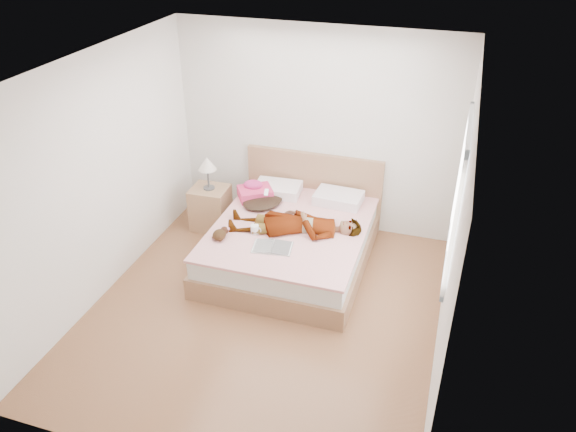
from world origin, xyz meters
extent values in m
plane|color=#532D1A|center=(0.00, 0.00, 0.00)|extent=(4.00, 4.00, 0.00)
imported|color=silver|center=(0.07, 0.91, 0.62)|extent=(1.62, 0.88, 0.21)
ellipsoid|color=black|center=(-0.50, 1.36, 0.55)|extent=(0.60, 0.67, 0.08)
cube|color=silver|center=(-0.43, 1.31, 0.70)|extent=(0.07, 0.11, 0.05)
plane|color=white|center=(0.00, 0.00, 2.60)|extent=(4.00, 4.00, 0.00)
plane|color=silver|center=(0.00, 2.00, 1.30)|extent=(3.60, 0.00, 3.60)
plane|color=white|center=(0.00, -2.00, 1.30)|extent=(3.60, 0.00, 3.60)
plane|color=white|center=(-1.80, 0.00, 1.30)|extent=(0.00, 4.00, 4.00)
plane|color=white|center=(1.80, 0.00, 1.30)|extent=(0.00, 4.00, 4.00)
cube|color=white|center=(1.78, 0.30, 1.50)|extent=(0.02, 1.10, 1.30)
cube|color=silver|center=(1.78, -0.28, 1.50)|extent=(0.04, 0.06, 1.42)
cube|color=silver|center=(1.78, 0.88, 1.50)|extent=(0.04, 0.06, 1.42)
cube|color=silver|center=(1.78, 0.30, 0.82)|extent=(0.04, 1.22, 0.06)
cube|color=silver|center=(1.78, 0.30, 2.18)|extent=(0.04, 1.22, 0.06)
cube|color=silver|center=(1.77, 0.30, 1.50)|extent=(0.03, 0.04, 1.30)
cube|color=brown|center=(0.00, 0.95, 0.13)|extent=(1.78, 2.08, 0.26)
cube|color=silver|center=(0.00, 0.95, 0.37)|extent=(1.70, 2.00, 0.22)
cube|color=white|center=(0.00, 0.95, 0.49)|extent=(1.74, 2.04, 0.03)
cube|color=brown|center=(0.00, 1.96, 0.50)|extent=(1.80, 0.07, 1.00)
cube|color=white|center=(-0.40, 1.67, 0.57)|extent=(0.61, 0.44, 0.13)
cube|color=white|center=(0.40, 1.67, 0.57)|extent=(0.60, 0.43, 0.13)
cube|color=#EC4066|center=(-0.64, 1.47, 0.58)|extent=(0.53, 0.50, 0.13)
ellipsoid|color=#D33985|center=(-0.68, 1.52, 0.66)|extent=(0.28, 0.23, 0.12)
cube|color=white|center=(-0.05, 0.45, 0.52)|extent=(0.46, 0.34, 0.01)
cube|color=silver|center=(-0.16, 0.43, 0.53)|extent=(0.25, 0.31, 0.02)
cube|color=black|center=(0.06, 0.47, 0.53)|extent=(0.25, 0.31, 0.02)
cylinder|color=white|center=(-0.34, 0.67, 0.56)|extent=(0.11, 0.11, 0.10)
torus|color=white|center=(-0.29, 0.67, 0.56)|extent=(0.08, 0.02, 0.07)
cylinder|color=black|center=(-0.34, 0.67, 0.60)|extent=(0.09, 0.09, 0.00)
ellipsoid|color=black|center=(-0.67, 0.43, 0.57)|extent=(0.18, 0.20, 0.12)
ellipsoid|color=beige|center=(-0.68, 0.42, 0.58)|extent=(0.10, 0.10, 0.06)
sphere|color=#32150E|center=(-0.65, 0.52, 0.58)|extent=(0.09, 0.09, 0.09)
sphere|color=pink|center=(-0.67, 0.55, 0.60)|extent=(0.03, 0.03, 0.03)
sphere|color=pink|center=(-0.61, 0.53, 0.60)|extent=(0.03, 0.03, 0.03)
ellipsoid|color=black|center=(-0.73, 0.41, 0.54)|extent=(0.05, 0.06, 0.03)
ellipsoid|color=black|center=(-0.63, 0.38, 0.54)|extent=(0.05, 0.06, 0.03)
cube|color=olive|center=(-1.25, 1.42, 0.29)|extent=(0.48, 0.43, 0.57)
cylinder|color=#4A4A4A|center=(-1.25, 1.42, 0.58)|extent=(0.15, 0.15, 0.02)
cylinder|color=#535353|center=(-1.25, 1.42, 0.73)|extent=(0.03, 0.03, 0.29)
cone|color=silver|center=(-1.25, 1.42, 0.93)|extent=(0.24, 0.24, 0.17)
camera|label=1|loc=(1.67, -4.38, 3.92)|focal=35.00mm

